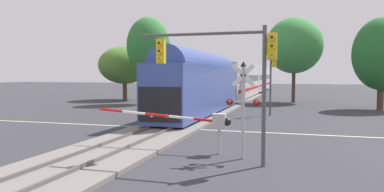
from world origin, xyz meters
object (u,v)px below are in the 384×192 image
object	(u,v)px
elm_centre_background	(294,46)
commuter_train	(240,80)
crossing_signal_mast	(243,100)
oak_behind_train	(148,46)
maple_right_background	(382,54)
traffic_signal_near_right	(226,60)
pine_left_background	(125,65)
crossing_gate_near	(202,121)
traffic_signal_far_side	(272,73)

from	to	relation	value
elm_centre_background	commuter_train	bearing A→B (deg)	149.32
crossing_signal_mast	oak_behind_train	world-z (taller)	oak_behind_train
crossing_signal_mast	elm_centre_background	xyz separation A→B (m)	(1.52, 31.84, 4.57)
crossing_signal_mast	elm_centre_background	size ratio (longest dim) A/B	0.39
commuter_train	crossing_signal_mast	distance (m)	36.74
commuter_train	oak_behind_train	distance (m)	15.29
maple_right_background	commuter_train	bearing A→B (deg)	143.08
traffic_signal_near_right	elm_centre_background	bearing A→B (deg)	86.44
oak_behind_train	pine_left_background	xyz separation A→B (m)	(-5.68, 5.03, -2.06)
crossing_gate_near	elm_centre_background	bearing A→B (deg)	83.65
traffic_signal_far_side	maple_right_background	world-z (taller)	maple_right_background
commuter_train	pine_left_background	bearing A→B (deg)	-155.40
crossing_signal_mast	pine_left_background	xyz separation A→B (m)	(-20.53, 29.57, 2.25)
elm_centre_background	maple_right_background	xyz separation A→B (m)	(8.36, -7.46, -1.56)
crossing_gate_near	traffic_signal_far_side	size ratio (longest dim) A/B	1.20
oak_behind_train	maple_right_background	size ratio (longest dim) A/B	1.12
crossing_signal_mast	traffic_signal_near_right	xyz separation A→B (m)	(-0.52, -1.00, 1.59)
oak_behind_train	pine_left_background	bearing A→B (deg)	138.45
elm_centre_background	maple_right_background	size ratio (longest dim) A/B	1.16
crossing_gate_near	crossing_signal_mast	world-z (taller)	crossing_signal_mast
elm_centre_background	maple_right_background	distance (m)	11.31
traffic_signal_near_right	maple_right_background	distance (m)	27.46
crossing_gate_near	pine_left_background	size ratio (longest dim) A/B	0.89
commuter_train	traffic_signal_far_side	size ratio (longest dim) A/B	12.12
crossing_gate_near	maple_right_background	bearing A→B (deg)	63.50
elm_centre_background	crossing_gate_near	bearing A→B (deg)	-96.35
crossing_gate_near	elm_centre_background	distance (m)	31.86
crossing_gate_near	traffic_signal_near_right	world-z (taller)	traffic_signal_near_right
crossing_signal_mast	traffic_signal_near_right	distance (m)	1.95
maple_right_background	pine_left_background	bearing A→B (deg)	170.32
traffic_signal_near_right	elm_centre_background	world-z (taller)	elm_centre_background
elm_centre_background	maple_right_background	world-z (taller)	elm_centre_background
crossing_signal_mast	pine_left_background	distance (m)	36.07
crossing_gate_near	crossing_signal_mast	xyz separation A→B (m)	(1.94, -0.66, 1.04)
crossing_signal_mast	crossing_gate_near	bearing A→B (deg)	161.17
pine_left_background	oak_behind_train	bearing A→B (deg)	-41.55
crossing_gate_near	commuter_train	bearing A→B (deg)	96.38
crossing_signal_mast	traffic_signal_far_side	bearing A→B (deg)	89.99
traffic_signal_far_side	crossing_signal_mast	bearing A→B (deg)	-90.01
commuter_train	elm_centre_background	size ratio (longest dim) A/B	6.25
maple_right_background	crossing_gate_near	bearing A→B (deg)	-116.50
crossing_gate_near	maple_right_background	size ratio (longest dim) A/B	0.72
crossing_gate_near	pine_left_background	bearing A→B (deg)	122.74
elm_centre_background	traffic_signal_near_right	bearing A→B (deg)	-93.56
traffic_signal_far_side	pine_left_background	xyz separation A→B (m)	(-20.53, 13.12, 1.11)
crossing_signal_mast	oak_behind_train	xyz separation A→B (m)	(-14.85, 24.53, 4.31)
crossing_signal_mast	pine_left_background	size ratio (longest dim) A/B	0.56
pine_left_background	maple_right_background	world-z (taller)	maple_right_background
pine_left_background	traffic_signal_near_right	bearing A→B (deg)	-56.78
pine_left_background	crossing_signal_mast	bearing A→B (deg)	-55.22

